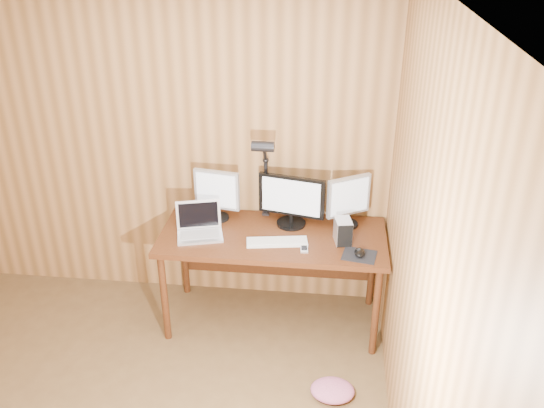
% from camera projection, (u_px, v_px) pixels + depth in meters
% --- Properties ---
extents(room_shell, '(4.00, 4.00, 4.00)m').
position_uv_depth(room_shell, '(19.00, 310.00, 2.49)').
color(room_shell, brown).
rests_on(room_shell, ground).
extents(desk, '(1.60, 0.70, 0.75)m').
position_uv_depth(desk, '(274.00, 244.00, 4.19)').
color(desk, '#48220F').
rests_on(desk, floor).
extents(monitor_center, '(0.48, 0.21, 0.38)m').
position_uv_depth(monitor_center, '(291.00, 200.00, 4.12)').
color(monitor_center, black).
rests_on(monitor_center, desk).
extents(monitor_left, '(0.34, 0.16, 0.39)m').
position_uv_depth(monitor_left, '(217.00, 194.00, 4.19)').
color(monitor_left, black).
rests_on(monitor_left, desk).
extents(monitor_right, '(0.31, 0.20, 0.38)m').
position_uv_depth(monitor_right, '(348.00, 200.00, 4.10)').
color(monitor_right, black).
rests_on(monitor_right, desk).
extents(laptop, '(0.37, 0.32, 0.23)m').
position_uv_depth(laptop, '(199.00, 227.00, 4.06)').
color(laptop, silver).
rests_on(laptop, desk).
extents(keyboard, '(0.43, 0.19, 0.02)m').
position_uv_depth(keyboard, '(277.00, 242.00, 3.97)').
color(keyboard, white).
rests_on(keyboard, desk).
extents(mousepad, '(0.25, 0.22, 0.00)m').
position_uv_depth(mousepad, '(359.00, 255.00, 3.83)').
color(mousepad, black).
rests_on(mousepad, desk).
extents(mouse, '(0.09, 0.13, 0.04)m').
position_uv_depth(mouse, '(360.00, 253.00, 3.82)').
color(mouse, black).
rests_on(mouse, mousepad).
extents(hard_drive, '(0.13, 0.17, 0.17)m').
position_uv_depth(hard_drive, '(343.00, 231.00, 3.95)').
color(hard_drive, silver).
rests_on(hard_drive, desk).
extents(phone, '(0.06, 0.10, 0.01)m').
position_uv_depth(phone, '(304.00, 249.00, 3.89)').
color(phone, silver).
rests_on(phone, desk).
extents(speaker, '(0.05, 0.05, 0.12)m').
position_uv_depth(speaker, '(347.00, 216.00, 4.20)').
color(speaker, black).
rests_on(speaker, desk).
extents(desk_lamp, '(0.16, 0.22, 0.68)m').
position_uv_depth(desk_lamp, '(264.00, 167.00, 4.09)').
color(desk_lamp, black).
rests_on(desk_lamp, desk).
extents(fabric_pile, '(0.34, 0.31, 0.09)m').
position_uv_depth(fabric_pile, '(332.00, 390.00, 3.70)').
color(fabric_pile, '#B15579').
rests_on(fabric_pile, floor).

